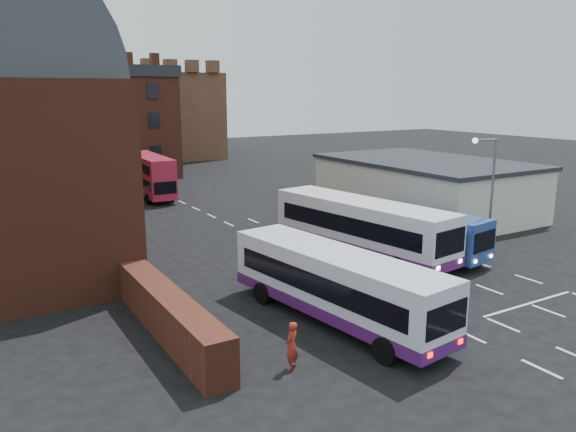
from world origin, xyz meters
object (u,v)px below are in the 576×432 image
bus_blue (408,227)px  pedestrian_red (292,346)px  street_lamp (488,188)px  bus_red_double (150,175)px  bus_white_outbound (336,281)px  bus_white_inbound (361,224)px  pedestrian_beige (379,332)px

bus_blue → pedestrian_red: bus_blue is taller
street_lamp → bus_blue: bearing=123.0°
bus_red_double → pedestrian_red: size_ratio=5.57×
bus_white_outbound → pedestrian_red: bearing=-152.3°
bus_red_double → pedestrian_red: (-5.88, -34.50, -1.17)m
bus_blue → pedestrian_red: (-13.46, -8.80, -0.74)m
bus_white_outbound → pedestrian_red: bus_white_outbound is taller
bus_blue → pedestrian_red: bearing=23.5°
bus_white_inbound → bus_blue: 2.96m
pedestrian_red → pedestrian_beige: 3.57m
pedestrian_red → bus_red_double: bearing=-131.5°
bus_white_outbound → pedestrian_red: 4.67m
bus_blue → street_lamp: (2.37, -3.66, 2.63)m
street_lamp → pedestrian_red: (-15.83, -5.14, -3.38)m
pedestrian_red → bus_blue: bearing=-178.6°
bus_white_outbound → pedestrian_beige: 3.28m
bus_red_double → pedestrian_beige: bus_red_double is taller
street_lamp → pedestrian_beige: 13.97m
bus_white_inbound → bus_blue: bus_white_inbound is taller
bus_white_outbound → bus_white_inbound: size_ratio=0.91×
bus_red_double → street_lamp: street_lamp is taller
bus_red_double → bus_white_inbound: bearing=103.4°
bus_red_double → street_lamp: bearing=111.2°
bus_white_outbound → bus_red_double: 31.94m
street_lamp → bus_red_double: bearing=108.7°
street_lamp → pedestrian_red: bearing=-162.0°
pedestrian_red → bus_white_outbound: bearing=-176.8°
bus_red_double → pedestrian_beige: size_ratio=6.76×
bus_white_outbound → bus_red_double: bus_red_double is taller
bus_red_double → pedestrian_red: bus_red_double is taller
street_lamp → pedestrian_red: size_ratio=4.06×
bus_blue → street_lamp: street_lamp is taller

